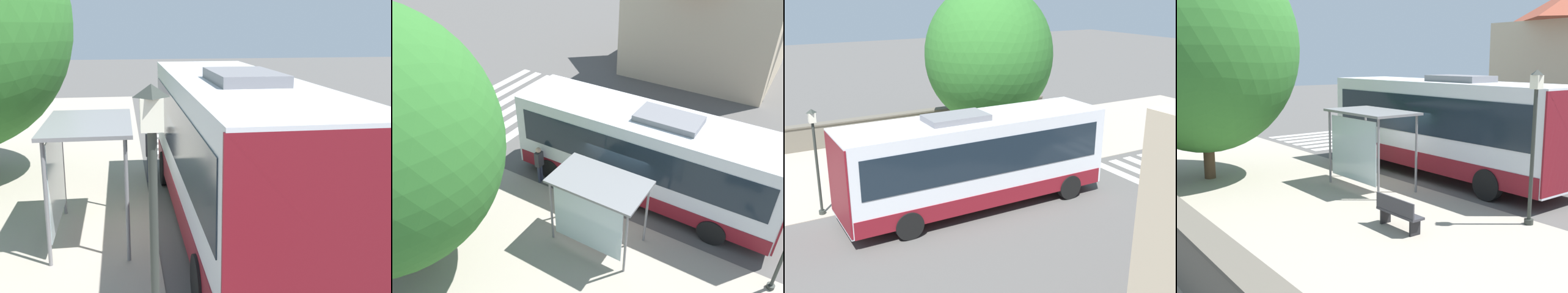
# 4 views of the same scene
# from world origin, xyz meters

# --- Properties ---
(ground_plane) EXTENTS (120.00, 120.00, 0.00)m
(ground_plane) POSITION_xyz_m (0.00, 0.00, 0.00)
(ground_plane) COLOR #514F4C
(ground_plane) RESTS_ON ground
(sidewalk_plaza) EXTENTS (9.00, 44.00, 0.02)m
(sidewalk_plaza) POSITION_xyz_m (-4.50, 0.00, 0.01)
(sidewalk_plaza) COLOR #9E9384
(sidewalk_plaza) RESTS_ON ground
(crosswalk_stripes) EXTENTS (9.00, 5.25, 0.01)m
(crosswalk_stripes) POSITION_xyz_m (5.00, 9.28, 0.00)
(crosswalk_stripes) COLOR silver
(crosswalk_stripes) RESTS_ON ground
(bus) EXTENTS (2.73, 10.35, 3.76)m
(bus) POSITION_xyz_m (1.78, -0.57, 1.94)
(bus) COLOR silver
(bus) RESTS_ON ground
(bus_shelter) EXTENTS (1.84, 3.09, 2.64)m
(bus_shelter) POSITION_xyz_m (-1.56, -0.37, 2.20)
(bus_shelter) COLOR slate
(bus_shelter) RESTS_ON ground
(pedestrian) EXTENTS (0.34, 0.23, 1.71)m
(pedestrian) POSITION_xyz_m (0.17, 3.36, 1.01)
(pedestrian) COLOR #2D3347
(pedestrian) RESTS_ON ground
(bench) EXTENTS (0.40, 1.46, 0.88)m
(bench) POSITION_xyz_m (-3.37, -4.18, 0.47)
(bench) COLOR #333338
(bench) RESTS_ON ground
(street_lamp_near) EXTENTS (0.28, 0.28, 4.07)m
(street_lamp_near) POSITION_xyz_m (-0.35, -5.93, 2.42)
(street_lamp_near) COLOR #2D332D
(street_lamp_near) RESTS_ON ground
(shade_tree) EXTENTS (6.75, 6.75, 8.44)m
(shade_tree) POSITION_xyz_m (-5.37, 4.20, 4.72)
(shade_tree) COLOR brown
(shade_tree) RESTS_ON ground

